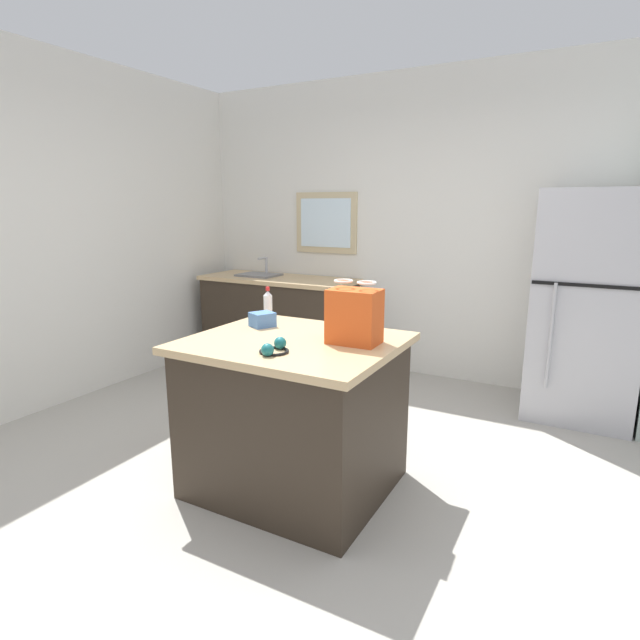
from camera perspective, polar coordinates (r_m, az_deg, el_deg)
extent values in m
plane|color=#ADA89E|center=(3.01, -0.53, -19.32)|extent=(6.18, 6.18, 0.00)
cube|color=silver|center=(4.83, 13.91, 9.87)|extent=(5.15, 0.10, 2.77)
cube|color=#CCB78C|center=(5.22, 0.72, 10.83)|extent=(0.68, 0.04, 0.60)
cube|color=white|center=(5.20, 0.62, 10.82)|extent=(0.56, 0.02, 0.48)
cube|color=silver|center=(4.43, -31.43, 8.18)|extent=(0.10, 4.88, 2.77)
cube|color=#33281E|center=(2.94, -2.86, -10.89)|extent=(1.04, 0.89, 0.84)
cube|color=tan|center=(2.79, -2.96, -2.60)|extent=(1.12, 0.97, 0.04)
cube|color=#B7B7BC|center=(4.30, 27.75, 1.35)|extent=(0.74, 0.70, 1.71)
cube|color=black|center=(3.92, 27.92, 3.42)|extent=(0.73, 0.01, 0.02)
cylinder|color=#B7B7BC|center=(3.97, 24.41, -1.70)|extent=(0.02, 0.02, 0.77)
cube|color=#33281E|center=(5.27, -4.65, -0.19)|extent=(1.56, 0.58, 0.84)
cube|color=tan|center=(5.19, -4.74, 4.57)|extent=(1.60, 0.62, 0.04)
cube|color=slate|center=(5.33, -6.84, 4.40)|extent=(0.40, 0.32, 0.14)
cylinder|color=#B7B7BC|center=(5.43, -6.02, 6.06)|extent=(0.03, 0.03, 0.18)
cylinder|color=#B7B7BC|center=(5.36, -6.47, 6.88)|extent=(0.02, 0.14, 0.02)
cube|color=#DB511E|center=(2.68, 3.88, 0.39)|extent=(0.27, 0.19, 0.29)
torus|color=white|center=(2.68, 2.64, 4.39)|extent=(0.10, 0.10, 0.01)
torus|color=white|center=(2.62, 5.26, 4.18)|extent=(0.10, 0.10, 0.01)
cube|color=#4775B7|center=(3.09, -6.47, 0.06)|extent=(0.16, 0.17, 0.09)
cylinder|color=white|center=(3.32, -5.85, 1.51)|extent=(0.06, 0.06, 0.15)
cone|color=white|center=(3.31, -5.88, 3.04)|extent=(0.05, 0.05, 0.03)
cylinder|color=red|center=(3.30, -5.89, 3.51)|extent=(0.03, 0.03, 0.02)
torus|color=black|center=(2.55, -5.16, -3.49)|extent=(0.17, 0.17, 0.01)
sphere|color=#19666B|center=(2.48, -5.90, -3.34)|extent=(0.06, 0.06, 0.06)
sphere|color=#19666B|center=(2.60, -4.48, -2.58)|extent=(0.06, 0.06, 0.06)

